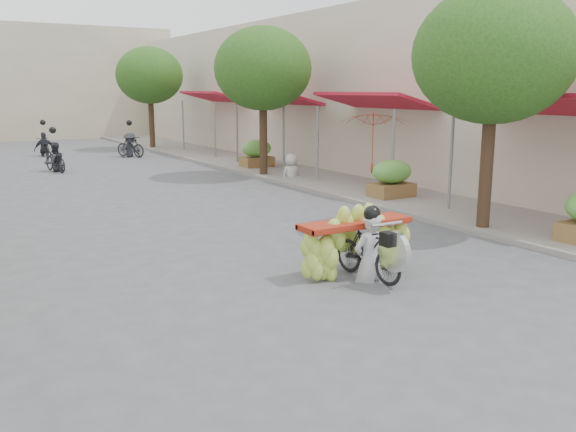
# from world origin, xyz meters

# --- Properties ---
(ground) EXTENTS (120.00, 120.00, 0.00)m
(ground) POSITION_xyz_m (0.00, 0.00, 0.00)
(ground) COLOR #535358
(ground) RESTS_ON ground
(sidewalk_right) EXTENTS (4.00, 60.00, 0.12)m
(sidewalk_right) POSITION_xyz_m (7.00, 15.00, 0.06)
(sidewalk_right) COLOR gray
(sidewalk_right) RESTS_ON ground
(shophouse_row_right) EXTENTS (9.77, 40.00, 6.00)m
(shophouse_row_right) POSITION_xyz_m (11.99, 14.00, 3.00)
(shophouse_row_right) COLOR beige
(shophouse_row_right) RESTS_ON ground
(far_building) EXTENTS (20.00, 6.00, 7.00)m
(far_building) POSITION_xyz_m (0.00, 38.00, 3.50)
(far_building) COLOR #B8AC91
(far_building) RESTS_ON ground
(street_tree_near) EXTENTS (3.40, 3.40, 5.25)m
(street_tree_near) POSITION_xyz_m (5.40, 4.00, 3.78)
(street_tree_near) COLOR #3A2719
(street_tree_near) RESTS_ON ground
(street_tree_mid) EXTENTS (3.40, 3.40, 5.25)m
(street_tree_mid) POSITION_xyz_m (5.40, 14.00, 3.78)
(street_tree_mid) COLOR #3A2719
(street_tree_mid) RESTS_ON ground
(street_tree_far) EXTENTS (3.40, 3.40, 5.25)m
(street_tree_far) POSITION_xyz_m (5.40, 26.00, 3.78)
(street_tree_far) COLOR #3A2719
(street_tree_far) RESTS_ON ground
(produce_crate_mid) EXTENTS (1.20, 0.88, 1.16)m
(produce_crate_mid) POSITION_xyz_m (6.20, 8.00, 0.71)
(produce_crate_mid) COLOR brown
(produce_crate_mid) RESTS_ON ground
(produce_crate_far) EXTENTS (1.20, 0.88, 1.16)m
(produce_crate_far) POSITION_xyz_m (6.20, 16.00, 0.71)
(produce_crate_far) COLOR brown
(produce_crate_far) RESTS_ON ground
(banana_motorbike) EXTENTS (2.20, 1.77, 2.10)m
(banana_motorbike) POSITION_xyz_m (1.08, 2.76, 0.70)
(banana_motorbike) COLOR black
(banana_motorbike) RESTS_ON ground
(market_umbrella) EXTENTS (2.53, 2.53, 1.80)m
(market_umbrella) POSITION_xyz_m (6.12, 8.72, 2.50)
(market_umbrella) COLOR #A72F16
(market_umbrella) RESTS_ON ground
(pedestrian) EXTENTS (0.79, 0.49, 1.58)m
(pedestrian) POSITION_xyz_m (5.96, 13.01, 0.91)
(pedestrian) COLOR silver
(pedestrian) RESTS_ON ground
(bg_motorbike_a) EXTENTS (0.91, 1.69, 1.95)m
(bg_motorbike_a) POSITION_xyz_m (-0.70, 19.45, 0.75)
(bg_motorbike_a) COLOR black
(bg_motorbike_a) RESTS_ON ground
(bg_motorbike_b) EXTENTS (1.23, 1.71, 1.95)m
(bg_motorbike_b) POSITION_xyz_m (3.32, 23.01, 0.85)
(bg_motorbike_b) COLOR black
(bg_motorbike_b) RESTS_ON ground
(bg_motorbike_c) EXTENTS (0.97, 1.47, 1.95)m
(bg_motorbike_c) POSITION_xyz_m (-0.02, 25.51, 0.83)
(bg_motorbike_c) COLOR black
(bg_motorbike_c) RESTS_ON ground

